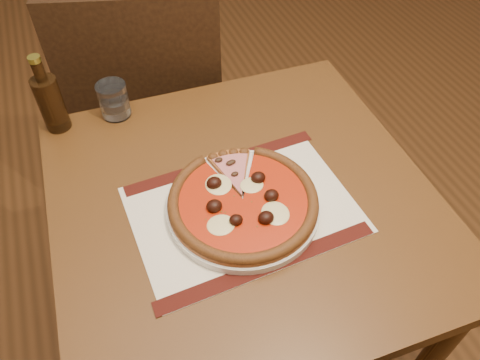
% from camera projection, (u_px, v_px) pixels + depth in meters
% --- Properties ---
extents(table, '(0.83, 0.83, 0.75)m').
position_uv_depth(table, '(243.00, 224.00, 1.07)').
color(table, '#5B3715').
rests_on(table, ground).
extents(chair_far, '(0.57, 0.57, 0.97)m').
position_uv_depth(chair_far, '(151.00, 102.00, 1.52)').
color(chair_far, black).
rests_on(chair_far, ground).
extents(placemat, '(0.46, 0.34, 0.00)m').
position_uv_depth(placemat, '(243.00, 209.00, 0.97)').
color(placemat, silver).
rests_on(placemat, table).
extents(plate, '(0.32, 0.32, 0.02)m').
position_uv_depth(plate, '(243.00, 206.00, 0.96)').
color(plate, white).
rests_on(plate, placemat).
extents(pizza, '(0.31, 0.31, 0.04)m').
position_uv_depth(pizza, '(243.00, 200.00, 0.95)').
color(pizza, '#AC5B29').
rests_on(pizza, plate).
extents(ham_slice, '(0.10, 0.14, 0.02)m').
position_uv_depth(ham_slice, '(237.00, 172.00, 1.01)').
color(ham_slice, '#AC5B29').
rests_on(ham_slice, plate).
extents(water_glass, '(0.09, 0.09, 0.09)m').
position_uv_depth(water_glass, '(114.00, 100.00, 1.15)').
color(water_glass, white).
rests_on(water_glass, table).
extents(bottle, '(0.06, 0.06, 0.20)m').
position_uv_depth(bottle, '(50.00, 101.00, 1.09)').
color(bottle, '#36200D').
rests_on(bottle, table).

